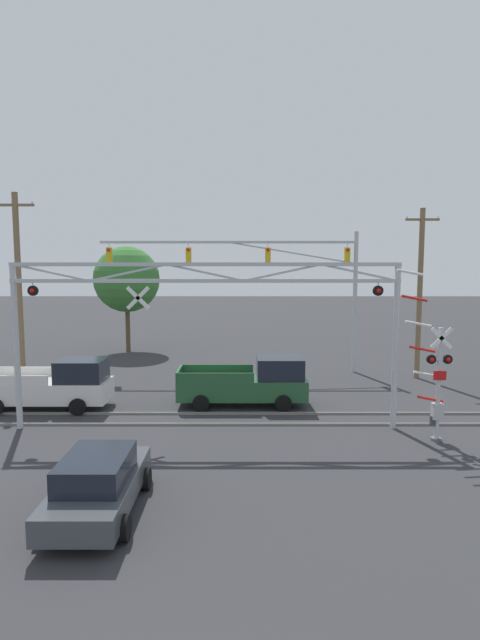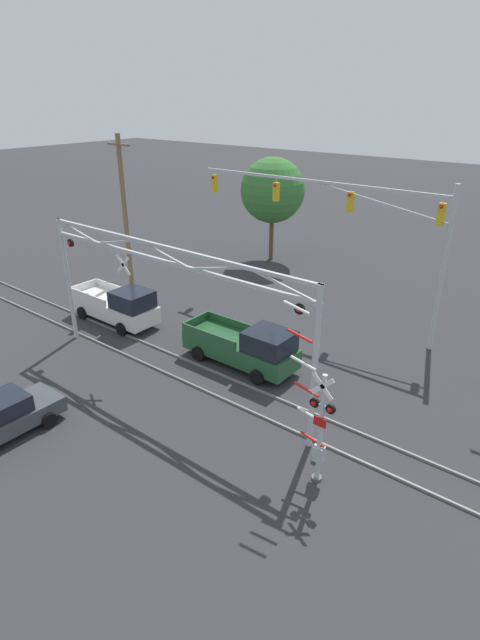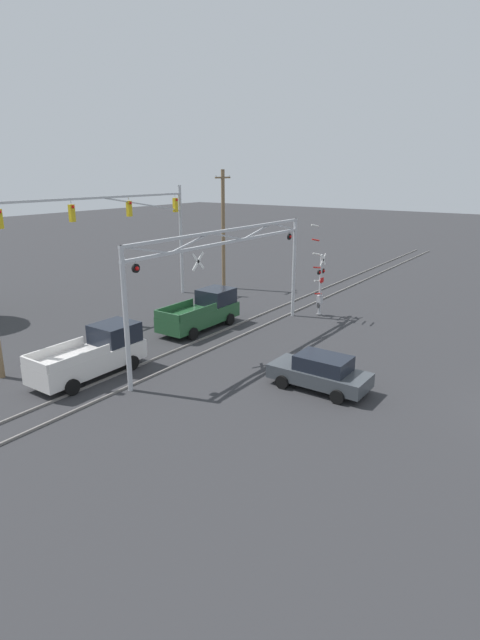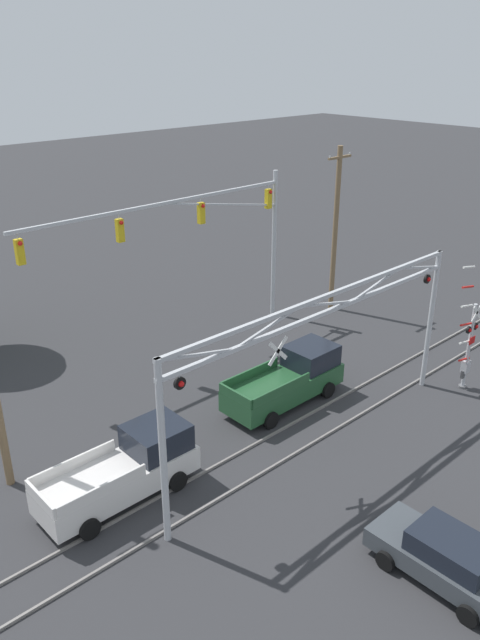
{
  "view_description": "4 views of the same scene",
  "coord_description": "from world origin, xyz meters",
  "px_view_note": "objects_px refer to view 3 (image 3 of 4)",
  "views": [
    {
      "loc": [
        1.27,
        -3.08,
        6.06
      ],
      "look_at": [
        1.28,
        16.34,
        3.98
      ],
      "focal_mm": 28.0,
      "sensor_mm": 36.0,
      "label": 1
    },
    {
      "loc": [
        14.09,
        2.22,
        11.66
      ],
      "look_at": [
        1.1,
        18.66,
        2.06
      ],
      "focal_mm": 28.0,
      "sensor_mm": 36.0,
      "label": 2
    },
    {
      "loc": [
        -20.38,
        0.06,
        9.01
      ],
      "look_at": [
        -0.36,
        14.16,
        1.69
      ],
      "focal_mm": 28.0,
      "sensor_mm": 36.0,
      "label": 3
    },
    {
      "loc": [
        -15.45,
        2.8,
        13.83
      ],
      "look_at": [
        -0.82,
        18.67,
        4.37
      ],
      "focal_mm": 35.0,
      "sensor_mm": 36.0,
      "label": 4
    }
  ],
  "objects_px": {
    "crossing_signal_mast": "(320,284)",
    "traffic_signal_span": "(140,221)",
    "crossing_gantry": "(227,261)",
    "pickup_truck_lead": "(203,311)",
    "sedan_waiting": "(320,372)",
    "utility_pole_right": "(223,229)",
    "pickup_truck_following": "(95,354)"
  },
  "relations": [
    {
      "from": "crossing_signal_mast",
      "to": "traffic_signal_span",
      "type": "height_order",
      "value": "traffic_signal_span"
    },
    {
      "from": "crossing_gantry",
      "to": "pickup_truck_lead",
      "type": "height_order",
      "value": "crossing_gantry"
    },
    {
      "from": "traffic_signal_span",
      "to": "sedan_waiting",
      "type": "distance_m",
      "value": 18.43
    },
    {
      "from": "crossing_signal_mast",
      "to": "crossing_gantry",
      "type": "bearing_deg",
      "value": 170.42
    },
    {
      "from": "traffic_signal_span",
      "to": "sedan_waiting",
      "type": "relative_size",
      "value": 3.41
    },
    {
      "from": "sedan_waiting",
      "to": "utility_pole_right",
      "type": "bearing_deg",
      "value": 48.89
    },
    {
      "from": "utility_pole_right",
      "to": "pickup_truck_lead",
      "type": "bearing_deg",
      "value": -149.66
    },
    {
      "from": "crossing_gantry",
      "to": "sedan_waiting",
      "type": "bearing_deg",
      "value": -108.57
    },
    {
      "from": "crossing_signal_mast",
      "to": "traffic_signal_span",
      "type": "xyz_separation_m",
      "value": [
        -4.31,
        11.53,
        3.71
      ]
    },
    {
      "from": "pickup_truck_lead",
      "to": "utility_pole_right",
      "type": "height_order",
      "value": "utility_pole_right"
    },
    {
      "from": "utility_pole_right",
      "to": "pickup_truck_following",
      "type": "bearing_deg",
      "value": -161.51
    },
    {
      "from": "pickup_truck_following",
      "to": "traffic_signal_span",
      "type": "bearing_deg",
      "value": 35.87
    },
    {
      "from": "traffic_signal_span",
      "to": "sedan_waiting",
      "type": "bearing_deg",
      "value": -109.52
    },
    {
      "from": "pickup_truck_following",
      "to": "utility_pole_right",
      "type": "xyz_separation_m",
      "value": [
        17.67,
        5.91,
        3.72
      ]
    },
    {
      "from": "crossing_signal_mast",
      "to": "traffic_signal_span",
      "type": "distance_m",
      "value": 12.85
    },
    {
      "from": "crossing_gantry",
      "to": "traffic_signal_span",
      "type": "relative_size",
      "value": 0.98
    },
    {
      "from": "pickup_truck_following",
      "to": "sedan_waiting",
      "type": "xyz_separation_m",
      "value": [
        4.51,
        -9.17,
        -0.23
      ]
    },
    {
      "from": "sedan_waiting",
      "to": "traffic_signal_span",
      "type": "bearing_deg",
      "value": 70.48
    },
    {
      "from": "crossing_gantry",
      "to": "traffic_signal_span",
      "type": "xyz_separation_m",
      "value": [
        3.73,
        10.17,
        1.22
      ]
    },
    {
      "from": "crossing_signal_mast",
      "to": "utility_pole_right",
      "type": "bearing_deg",
      "value": 73.58
    },
    {
      "from": "crossing_gantry",
      "to": "crossing_signal_mast",
      "type": "bearing_deg",
      "value": -9.58
    },
    {
      "from": "crossing_gantry",
      "to": "pickup_truck_following",
      "type": "distance_m",
      "value": 8.04
    },
    {
      "from": "pickup_truck_lead",
      "to": "sedan_waiting",
      "type": "height_order",
      "value": "pickup_truck_lead"
    },
    {
      "from": "utility_pole_right",
      "to": "traffic_signal_span",
      "type": "bearing_deg",
      "value": 167.2
    },
    {
      "from": "crossing_gantry",
      "to": "pickup_truck_lead",
      "type": "distance_m",
      "value": 5.06
    },
    {
      "from": "crossing_signal_mast",
      "to": "pickup_truck_lead",
      "type": "distance_m",
      "value": 7.81
    },
    {
      "from": "crossing_gantry",
      "to": "traffic_signal_span",
      "type": "bearing_deg",
      "value": 69.86
    },
    {
      "from": "pickup_truck_lead",
      "to": "utility_pole_right",
      "type": "bearing_deg",
      "value": 30.34
    },
    {
      "from": "pickup_truck_lead",
      "to": "crossing_signal_mast",
      "type": "bearing_deg",
      "value": -35.45
    },
    {
      "from": "traffic_signal_span",
      "to": "sedan_waiting",
      "type": "xyz_separation_m",
      "value": [
        -5.93,
        -16.72,
        -5.02
      ]
    },
    {
      "from": "crossing_gantry",
      "to": "utility_pole_right",
      "type": "height_order",
      "value": "utility_pole_right"
    },
    {
      "from": "pickup_truck_lead",
      "to": "utility_pole_right",
      "type": "relative_size",
      "value": 0.61
    }
  ]
}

